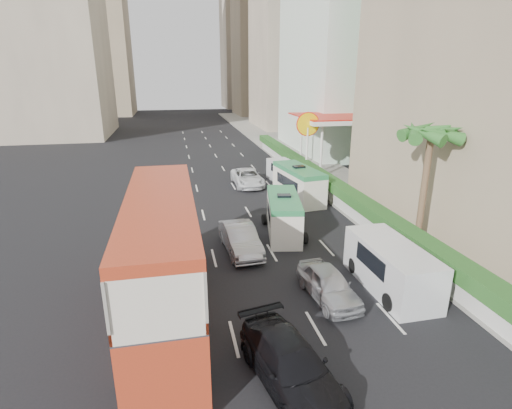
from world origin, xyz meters
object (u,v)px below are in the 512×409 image
object	(u,v)px
car_silver_lane_a	(240,251)
car_silver_lane_b	(328,298)
panel_van_near	(391,267)
shell_station	(330,144)
minibus_far	(298,184)
palm_tree	(424,190)
van_asset	(248,185)
car_black	(290,383)
double_decker_bus	(164,260)
panel_van_far	(285,172)
minibus_near	(283,215)

from	to	relation	value
car_silver_lane_a	car_silver_lane_b	world-z (taller)	car_silver_lane_a
panel_van_near	shell_station	xyz separation A→B (m)	(6.03, 22.76, 1.69)
car_silver_lane_a	panel_van_near	xyz separation A→B (m)	(6.03, -5.29, 1.06)
minibus_far	shell_station	size ratio (longest dim) A/B	0.72
minibus_far	palm_tree	xyz separation A→B (m)	(3.84, -10.09, 2.10)
palm_tree	minibus_far	bearing A→B (deg)	110.81
van_asset	minibus_far	xyz separation A→B (m)	(3.09, -4.95, 1.28)
minibus_far	car_black	bearing A→B (deg)	-115.96
van_asset	shell_station	bearing A→B (deg)	22.44
palm_tree	car_silver_lane_b	bearing A→B (deg)	-149.66
minibus_far	car_silver_lane_a	bearing A→B (deg)	-132.87
car_silver_lane_a	car_black	size ratio (longest dim) A/B	0.93
panel_van_near	shell_station	size ratio (longest dim) A/B	0.66
minibus_far	palm_tree	distance (m)	11.00
car_silver_lane_b	double_decker_bus	bearing A→B (deg)	174.40
double_decker_bus	car_black	world-z (taller)	double_decker_bus
panel_van_far	shell_station	world-z (taller)	shell_station
double_decker_bus	panel_van_near	xyz separation A→B (m)	(9.97, 0.24, -1.47)
palm_tree	shell_station	world-z (taller)	palm_tree
double_decker_bus	van_asset	xyz separation A→B (m)	(6.88, 19.05, -2.53)
double_decker_bus	palm_tree	distance (m)	14.39
double_decker_bus	car_silver_lane_a	bearing A→B (deg)	54.53
car_black	minibus_near	distance (m)	12.65
panel_van_near	palm_tree	world-z (taller)	palm_tree
panel_van_far	car_silver_lane_a	bearing A→B (deg)	-123.58
minibus_near	panel_van_far	world-z (taller)	minibus_near
minibus_near	palm_tree	world-z (taller)	palm_tree
car_black	minibus_far	distance (m)	19.71
shell_station	van_asset	bearing A→B (deg)	-156.57
double_decker_bus	car_silver_lane_b	bearing A→B (deg)	-0.44
car_silver_lane_b	minibus_far	distance (m)	14.54
double_decker_bus	minibus_far	size ratio (longest dim) A/B	1.90
panel_van_far	palm_tree	xyz separation A→B (m)	(3.39, -15.35, 2.45)
car_silver_lane_b	minibus_near	world-z (taller)	minibus_near
car_black	minibus_near	xyz separation A→B (m)	(3.15, 12.19, 1.19)
panel_van_far	palm_tree	world-z (taller)	palm_tree
minibus_far	panel_van_near	xyz separation A→B (m)	(0.00, -13.86, -0.22)
minibus_far	van_asset	bearing A→B (deg)	114.20
double_decker_bus	car_black	bearing A→B (deg)	-50.25
double_decker_bus	panel_van_far	world-z (taller)	double_decker_bus
car_silver_lane_a	panel_van_far	bearing A→B (deg)	60.63
car_silver_lane_b	shell_station	size ratio (longest dim) A/B	0.51
van_asset	shell_station	xyz separation A→B (m)	(9.12, 3.95, 2.75)
minibus_far	palm_tree	size ratio (longest dim) A/B	0.90
car_silver_lane_b	palm_tree	bearing A→B (deg)	25.18
van_asset	minibus_far	bearing A→B (deg)	-59.06
car_black	van_asset	xyz separation A→B (m)	(3.06, 23.63, 0.00)
car_black	palm_tree	bearing A→B (deg)	29.13
car_silver_lane_b	panel_van_far	world-z (taller)	panel_van_far
car_silver_lane_a	car_silver_lane_b	size ratio (longest dim) A/B	1.13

